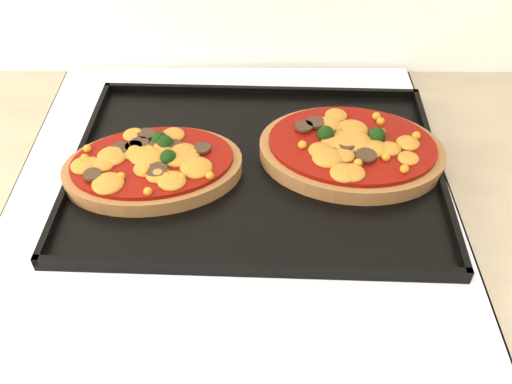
# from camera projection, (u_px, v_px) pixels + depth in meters

# --- Properties ---
(stove) EXTENTS (0.60, 0.60, 0.91)m
(stove) POSITION_uv_depth(u_px,v_px,m) (239.00, 357.00, 1.09)
(stove) COLOR white
(stove) RESTS_ON floor
(baking_tray) EXTENTS (0.51, 0.39, 0.02)m
(baking_tray) POSITION_uv_depth(u_px,v_px,m) (256.00, 166.00, 0.78)
(baking_tray) COLOR black
(baking_tray) RESTS_ON stove
(pizza_left) EXTENTS (0.26, 0.19, 0.04)m
(pizza_left) POSITION_uv_depth(u_px,v_px,m) (153.00, 165.00, 0.76)
(pizza_left) COLOR #975F34
(pizza_left) RESTS_ON baking_tray
(pizza_right) EXTENTS (0.28, 0.22, 0.04)m
(pizza_right) POSITION_uv_depth(u_px,v_px,m) (351.00, 148.00, 0.78)
(pizza_right) COLOR #975F34
(pizza_right) RESTS_ON baking_tray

